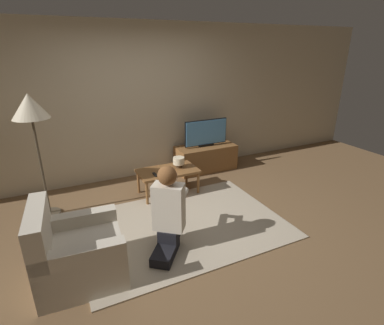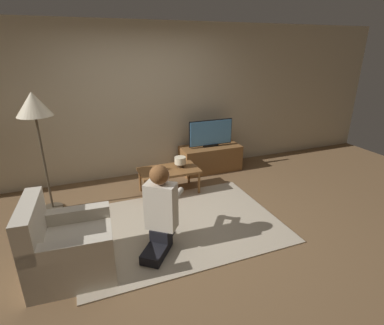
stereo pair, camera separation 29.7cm
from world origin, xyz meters
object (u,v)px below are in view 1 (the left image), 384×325
coffee_table (168,172)px  person_kneeling (168,208)px  tv (206,133)px  armchair (77,254)px  floor_lamp (31,112)px  table_lamp (179,161)px

coffee_table → person_kneeling: bearing=-111.1°
tv → armchair: size_ratio=0.98×
tv → person_kneeling: 2.47m
person_kneeling → floor_lamp: bearing=-11.7°
floor_lamp → armchair: bearing=-81.1°
person_kneeling → table_lamp: size_ratio=5.65×
floor_lamp → coffee_table: bearing=-3.9°
floor_lamp → table_lamp: floor_lamp is taller
armchair → person_kneeling: 1.02m
floor_lamp → table_lamp: 2.15m
floor_lamp → table_lamp: size_ratio=9.29×
coffee_table → armchair: armchair is taller
floor_lamp → person_kneeling: bearing=-49.6°
tv → person_kneeling: (-1.51, -1.94, -0.19)m
floor_lamp → armchair: size_ratio=1.94×
tv → coffee_table: bearing=-148.2°
coffee_table → floor_lamp: floor_lamp is taller
table_lamp → tv: bearing=36.6°
floor_lamp → person_kneeling: size_ratio=1.64×
coffee_table → table_lamp: bearing=6.5°
tv → armchair: 3.23m
armchair → table_lamp: armchair is taller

